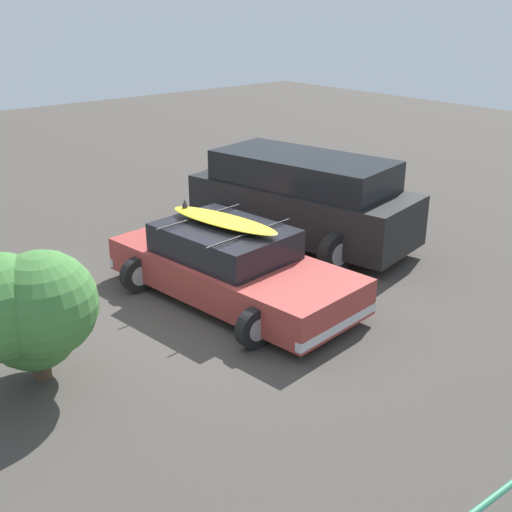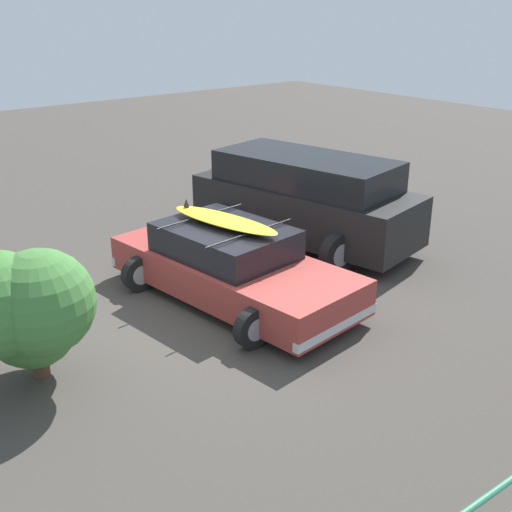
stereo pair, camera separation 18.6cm
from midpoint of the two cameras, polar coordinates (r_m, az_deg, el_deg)
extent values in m
cube|color=#423D38|center=(10.33, -3.65, -5.02)|extent=(44.00, 44.00, 0.02)
cube|color=silver|center=(11.56, 3.82, -1.91)|extent=(0.12, 3.72, 0.00)
cube|color=#9E3833|center=(10.57, -1.55, -1.54)|extent=(2.24, 4.60, 0.58)
cube|color=black|center=(10.49, -2.25, 1.39)|extent=(1.78, 2.28, 0.48)
cube|color=silver|center=(9.35, 7.78, -6.21)|extent=(1.81, 0.29, 0.14)
cube|color=silver|center=(12.18, -8.63, 0.62)|extent=(1.81, 0.29, 0.14)
cylinder|color=black|center=(10.42, 7.33, -3.00)|extent=(0.61, 0.18, 0.61)
cylinder|color=#99999E|center=(10.42, 7.33, -3.00)|extent=(0.34, 0.19, 0.34)
cylinder|color=black|center=(9.19, 0.34, -6.40)|extent=(0.61, 0.18, 0.61)
cylinder|color=#99999E|center=(9.19, 0.34, -6.40)|extent=(0.34, 0.19, 0.34)
cylinder|color=black|center=(12.13, -2.95, 0.84)|extent=(0.61, 0.18, 0.61)
cylinder|color=#99999E|center=(12.13, -2.95, 0.84)|extent=(0.34, 0.19, 0.34)
cylinder|color=black|center=(11.09, -9.85, -1.56)|extent=(0.61, 0.18, 0.61)
cylinder|color=#99999E|center=(11.09, -9.85, -1.56)|extent=(0.34, 0.19, 0.34)
cylinder|color=black|center=(10.00, 0.03, 2.06)|extent=(1.85, 0.23, 0.03)
cylinder|color=black|center=(10.81, -4.39, 3.54)|extent=(1.85, 0.23, 0.03)
ellipsoid|color=yellow|center=(10.42, -2.34, 3.22)|extent=(0.94, 2.26, 0.09)
cone|color=black|center=(10.97, -5.73, 4.74)|extent=(0.10, 0.10, 0.14)
cube|color=black|center=(12.98, 4.81, 4.23)|extent=(2.64, 4.85, 0.97)
cube|color=black|center=(12.76, 4.92, 7.58)|extent=(2.30, 3.83, 0.59)
cylinder|color=black|center=(14.39, -3.06, 6.47)|extent=(0.71, 0.31, 0.69)
cylinder|color=black|center=(13.16, 11.96, 2.45)|extent=(0.77, 0.22, 0.77)
cylinder|color=#99999E|center=(13.16, 11.96, 2.45)|extent=(0.42, 0.23, 0.42)
cylinder|color=black|center=(11.67, 7.72, 0.20)|extent=(0.77, 0.22, 0.77)
cylinder|color=#99999E|center=(11.67, 7.72, 0.20)|extent=(0.42, 0.23, 0.42)
cylinder|color=black|center=(14.56, 2.38, 4.81)|extent=(0.77, 0.22, 0.77)
cylinder|color=#99999E|center=(14.56, 2.38, 4.81)|extent=(0.42, 0.23, 0.42)
cylinder|color=black|center=(13.23, -2.41, 3.02)|extent=(0.77, 0.22, 0.77)
cylinder|color=#99999E|center=(13.23, -2.41, 3.02)|extent=(0.42, 0.23, 0.42)
cylinder|color=#4C3828|center=(9.04, -18.07, -9.05)|extent=(0.23, 0.23, 0.36)
sphere|color=#427A38|center=(8.75, -18.94, -5.51)|extent=(0.96, 0.96, 0.96)
sphere|color=#427A38|center=(8.77, -18.62, -5.84)|extent=(1.13, 1.13, 1.13)
sphere|color=#427A38|center=(8.82, -19.39, -6.40)|extent=(0.89, 0.89, 0.89)
sphere|color=#427A38|center=(8.25, -17.99, -3.96)|extent=(1.35, 1.35, 1.35)
camera|label=1|loc=(0.09, -89.46, 0.22)|focal=45.00mm
camera|label=2|loc=(0.09, 90.54, -0.22)|focal=45.00mm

